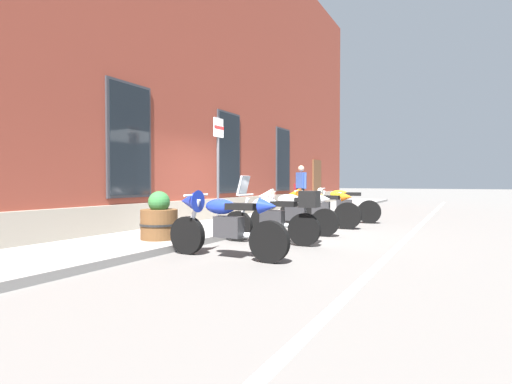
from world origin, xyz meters
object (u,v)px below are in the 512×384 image
pedestrian_blue_top (301,185)px  parking_sign (218,157)px  motorcycle_silver_touring (275,215)px  barrel_planter (159,220)px  motorcycle_blue_sport (221,221)px  motorcycle_orange_sport (316,206)px  motorcycle_white_sport (290,210)px  motorcycle_yellow_naked (342,206)px

pedestrian_blue_top → parking_sign: parking_sign is taller
motorcycle_silver_touring → pedestrian_blue_top: (6.65, 2.22, 0.53)m
pedestrian_blue_top → barrel_planter: bearing=-177.1°
motorcycle_blue_sport → motorcycle_orange_sport: 4.41m
motorcycle_white_sport → parking_sign: 2.07m
motorcycle_silver_touring → motorcycle_yellow_naked: motorcycle_silver_touring is taller
motorcycle_silver_touring → pedestrian_blue_top: pedestrian_blue_top is taller
pedestrian_blue_top → parking_sign: bearing=-176.7°
motorcycle_silver_touring → barrel_planter: bearing=123.4°
motorcycle_blue_sport → motorcycle_yellow_naked: size_ratio=0.98×
motorcycle_white_sport → pedestrian_blue_top: bearing=19.9°
motorcycle_white_sport → parking_sign: parking_sign is taller
motorcycle_yellow_naked → pedestrian_blue_top: (2.24, 2.21, 0.57)m
motorcycle_blue_sport → motorcycle_orange_sport: (4.41, 0.06, -0.01)m
motorcycle_silver_touring → barrel_planter: (-1.20, 1.82, -0.07)m
motorcycle_blue_sport → barrel_planter: bearing=77.2°
motorcycle_white_sport → pedestrian_blue_top: 5.71m
motorcycle_blue_sport → pedestrian_blue_top: 8.49m
motorcycle_orange_sport → barrel_planter: (-4.03, 1.60, -0.09)m
motorcycle_orange_sport → pedestrian_blue_top: bearing=27.6°
barrel_planter → motorcycle_orange_sport: bearing=-21.6°
motorcycle_blue_sport → motorcycle_yellow_naked: bearing=-1.5°
motorcycle_white_sport → barrel_planter: size_ratio=2.26×
motorcycle_orange_sport → motorcycle_silver_touring: bearing=-175.6°
motorcycle_blue_sport → pedestrian_blue_top: size_ratio=1.24×
barrel_planter → parking_sign: bearing=1.8°
motorcycle_yellow_naked → parking_sign: (-3.61, 1.88, 1.28)m
parking_sign → motorcycle_blue_sport: bearing=-144.0°
motorcycle_orange_sport → parking_sign: parking_sign is taller
motorcycle_orange_sport → pedestrian_blue_top: size_ratio=1.26×
motorcycle_blue_sport → parking_sign: 3.17m
motorcycle_blue_sport → motorcycle_yellow_naked: motorcycle_blue_sport is taller
motorcycle_blue_sport → barrel_planter: motorcycle_blue_sport is taller
parking_sign → motorcycle_silver_touring: bearing=-112.9°
motorcycle_blue_sport → pedestrian_blue_top: bearing=14.1°
motorcycle_white_sport → motorcycle_orange_sport: (1.53, -0.06, -0.00)m
motorcycle_orange_sport → motorcycle_yellow_naked: bearing=-7.9°
motorcycle_blue_sport → parking_sign: (2.37, 1.72, 1.21)m
motorcycle_blue_sport → motorcycle_yellow_naked: 5.99m
barrel_planter → motorcycle_blue_sport: bearing=-102.8°
pedestrian_blue_top → parking_sign: 5.90m
motorcycle_silver_touring → motorcycle_orange_sport: motorcycle_silver_touring is taller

